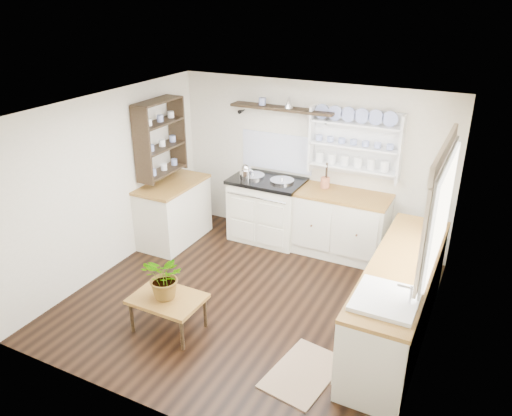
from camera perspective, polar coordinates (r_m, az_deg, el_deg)
The scene contains 19 objects.
floor at distance 6.10m, azimuth -0.77°, elevation -10.42°, with size 4.00×3.80×0.01m, color black.
wall_back at distance 7.16m, azimuth 6.22°, elevation 5.10°, with size 4.00×0.02×2.30m, color beige.
wall_right at distance 5.03m, azimuth 19.91°, elevation -4.73°, with size 0.02×3.80×2.30m, color beige.
wall_left at distance 6.63m, azimuth -16.38°, elevation 2.70°, with size 0.02×3.80×2.30m, color beige.
ceiling at distance 5.17m, azimuth -0.91°, elevation 11.17°, with size 4.00×3.80×0.01m, color white.
window at distance 5.00m, azimuth 20.24°, elevation 0.32°, with size 0.08×1.55×1.22m.
aga_cooker at distance 7.30m, azimuth 1.26°, elevation -0.05°, with size 1.04×0.72×0.96m.
back_cabinets at distance 6.98m, azimuth 9.69°, elevation -1.74°, with size 1.27×0.63×0.90m.
right_cabinets at distance 5.49m, azimuth 15.94°, elevation -10.02°, with size 0.62×2.43×0.90m.
belfast_sink at distance 4.68m, azimuth 14.47°, elevation -11.27°, with size 0.55×0.60×0.45m.
left_cabinets at distance 7.34m, azimuth -9.37°, elevation -0.37°, with size 0.62×1.13×0.90m.
plate_rack at distance 6.82m, azimuth 11.41°, elevation 7.38°, with size 1.20×0.22×0.90m.
high_shelf at distance 6.99m, azimuth 3.01°, elevation 11.21°, with size 1.50×0.29×0.16m.
left_shelving at distance 7.06m, azimuth -10.90°, elevation 7.94°, with size 0.28×0.80×1.05m, color black.
kettle at distance 7.11m, azimuth -1.16°, elevation 4.16°, with size 0.18×0.18×0.22m, color silver, non-canonical shape.
utensil_crock at distance 6.92m, azimuth 7.90°, elevation 2.89°, with size 0.13×0.13×0.15m, color #AB5F3E.
center_table at distance 5.51m, azimuth -10.07°, elevation -10.42°, with size 0.76×0.55×0.41m.
potted_plant at distance 5.35m, azimuth -10.30°, elevation -7.79°, with size 0.45×0.39×0.50m, color #3F7233.
floor_rug at distance 5.13m, azimuth 5.42°, elevation -18.20°, with size 0.55×0.85×0.02m, color brown.
Camera 1 is at (2.33, -4.47, 3.44)m, focal length 35.00 mm.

